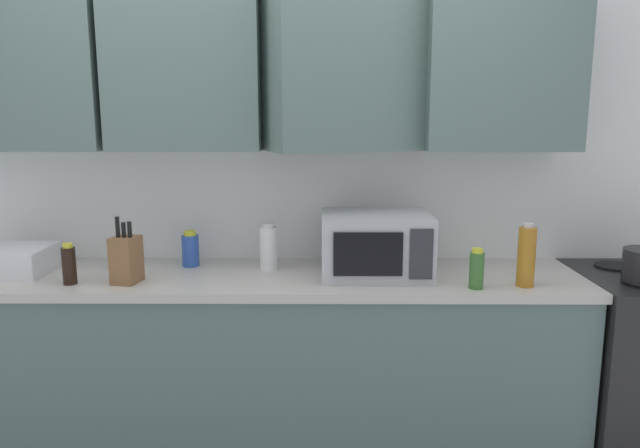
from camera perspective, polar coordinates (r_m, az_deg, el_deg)
The scene contains 10 objects.
wall_back_with_cabinets at distance 2.84m, azimuth -5.10°, elevation 9.84°, with size 3.72×0.56×2.60m.
counter_run at distance 2.86m, azimuth -5.15°, elevation -13.46°, with size 2.85×0.63×0.90m.
microwave at distance 2.65m, azimuth 5.37°, elevation -1.99°, with size 0.48×0.37×0.28m.
dish_rack at distance 3.04m, azimuth -27.85°, elevation -3.11°, with size 0.38×0.30×0.12m, color silver.
knife_block at distance 2.67m, azimuth -18.08°, elevation -3.19°, with size 0.12×0.14×0.29m.
bottle_blue_cleaner at distance 2.88m, azimuth -12.32°, elevation -2.39°, with size 0.08×0.08×0.17m.
bottle_amber_vinegar at distance 2.63m, azimuth 19.17°, elevation -2.93°, with size 0.07×0.07×0.27m.
bottle_soy_dark at distance 2.74m, azimuth -22.91°, elevation -3.62°, with size 0.06×0.06×0.18m.
bottle_white_jar at distance 2.76m, azimuth -4.94°, elevation -2.24°, with size 0.08×0.08×0.22m.
bottle_green_oil at distance 2.54m, azimuth 14.78°, elevation -4.22°, with size 0.06×0.06×0.17m.
Camera 1 is at (0.27, -2.90, 1.61)m, focal length 33.39 mm.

